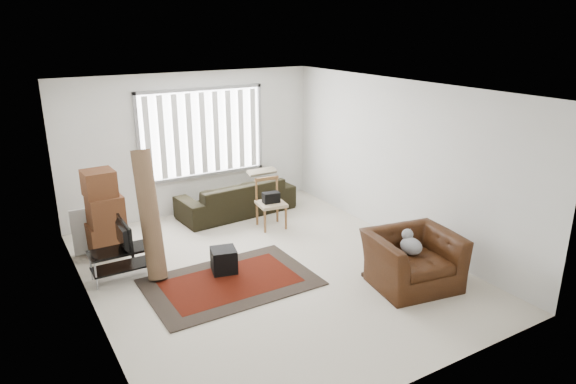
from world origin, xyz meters
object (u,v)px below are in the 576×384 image
at_px(sofa, 236,192).
at_px(armchair, 413,256).
at_px(moving_boxes, 105,216).
at_px(tv_stand, 122,257).
at_px(side_chair, 271,201).

height_order(sofa, armchair, armchair).
xyz_separation_m(sofa, armchair, (0.88, -3.89, 0.01)).
xyz_separation_m(moving_boxes, sofa, (2.57, 0.59, -0.21)).
relative_size(moving_boxes, armchair, 1.03).
xyz_separation_m(tv_stand, side_chair, (2.81, 0.63, 0.16)).
relative_size(tv_stand, armchair, 0.68).
relative_size(tv_stand, side_chair, 1.02).
bearing_deg(moving_boxes, tv_stand, -90.15).
bearing_deg(sofa, armchair, 98.43).
bearing_deg(side_chair, moving_boxes, -179.86).
distance_m(moving_boxes, sofa, 2.65).
relative_size(moving_boxes, side_chair, 1.56).
bearing_deg(tv_stand, moving_boxes, 89.85).
bearing_deg(side_chair, sofa, 111.46).
height_order(moving_boxes, sofa, moving_boxes).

